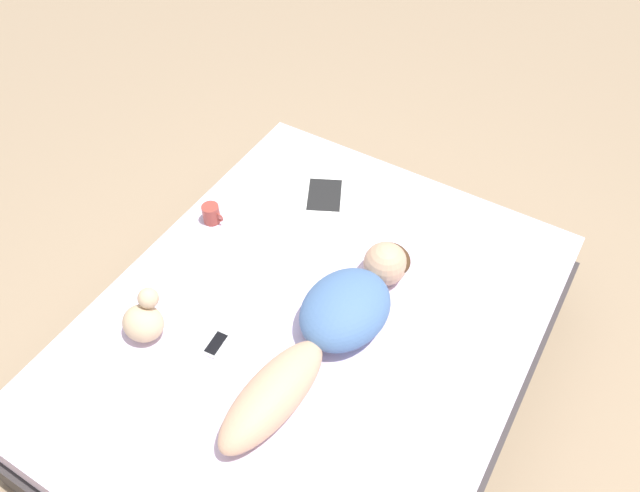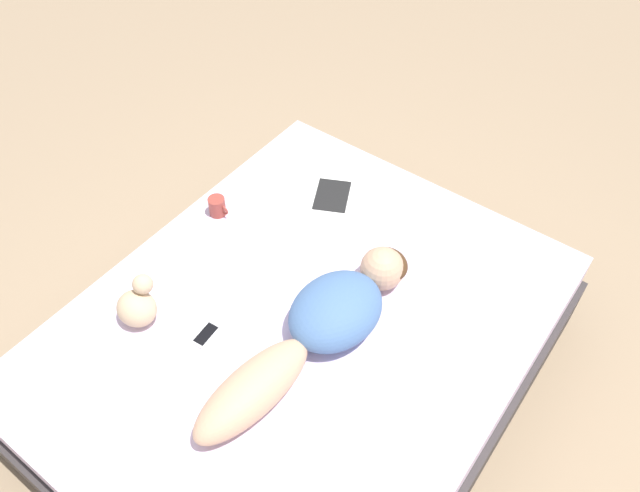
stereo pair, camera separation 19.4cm
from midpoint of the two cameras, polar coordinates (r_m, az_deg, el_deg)
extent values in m
plane|color=#9E8466|center=(3.18, -2.50, -12.52)|extent=(12.00, 12.00, 0.00)
cube|color=#383333|center=(3.04, -2.60, -10.97)|extent=(1.84, 2.27, 0.34)
cube|color=silver|center=(2.81, -2.79, -8.15)|extent=(1.78, 2.21, 0.20)
ellipsoid|color=tan|center=(2.46, -6.66, -13.46)|extent=(0.27, 0.59, 0.16)
ellipsoid|color=#476B9E|center=(2.63, 0.22, -5.86)|extent=(0.39, 0.48, 0.21)
ellipsoid|color=#472D19|center=(2.81, 4.32, -1.31)|extent=(0.22, 0.21, 0.11)
sphere|color=tan|center=(2.80, 4.03, -1.69)|extent=(0.20, 0.20, 0.20)
cube|color=white|center=(3.26, -5.89, 4.81)|extent=(0.38, 0.42, 0.01)
cube|color=white|center=(3.23, -1.31, 4.59)|extent=(0.38, 0.42, 0.01)
cube|color=black|center=(3.22, -1.31, 4.65)|extent=(0.26, 0.29, 0.00)
cylinder|color=#993D33|center=(3.13, -11.68, 2.85)|extent=(0.08, 0.08, 0.10)
cylinder|color=black|center=(3.10, -11.80, 3.38)|extent=(0.07, 0.07, 0.01)
torus|color=#993D33|center=(3.11, -11.01, 2.53)|extent=(0.05, 0.01, 0.05)
cube|color=silver|center=(2.70, -11.53, -8.84)|extent=(0.08, 0.14, 0.01)
cube|color=black|center=(2.70, -11.55, -8.79)|extent=(0.06, 0.11, 0.00)
ellipsoid|color=#D1B289|center=(2.75, -17.83, -6.81)|extent=(0.18, 0.16, 0.15)
sphere|color=#D1B289|center=(2.69, -17.44, -4.65)|extent=(0.09, 0.09, 0.09)
camera|label=1|loc=(0.10, -91.90, -2.14)|focal=35.00mm
camera|label=2|loc=(0.10, 88.10, 2.14)|focal=35.00mm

